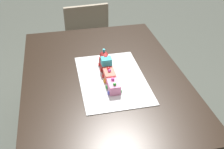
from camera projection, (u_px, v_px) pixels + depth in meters
The scene contains 6 objects.
dining_table at pixel (104, 88), 1.82m from camera, with size 1.40×1.00×0.74m.
chair at pixel (86, 39), 2.74m from camera, with size 0.43×0.43×0.86m.
cake_board at pixel (112, 79), 1.71m from camera, with size 0.60×0.40×0.00m, color silver.
cake_locomotive at pixel (105, 62), 1.78m from camera, with size 0.14×0.08×0.12m.
cake_car_flatbed_coral at pixel (109, 75), 1.69m from camera, with size 0.10×0.08×0.07m.
cake_car_caboose_bubblegum at pixel (114, 87), 1.59m from camera, with size 0.10×0.08×0.07m.
Camera 1 is at (1.43, -0.25, 1.72)m, focal length 44.54 mm.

